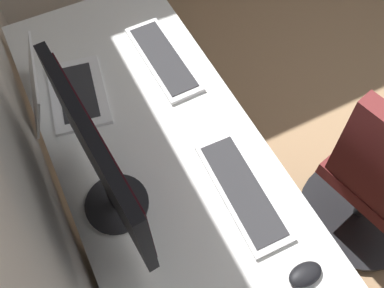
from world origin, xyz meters
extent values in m
cube|color=white|center=(0.39, 1.55, 0.71)|extent=(1.94, 0.68, 0.03)
cylinder|color=silver|center=(1.30, 1.27, 0.35)|extent=(0.05, 0.05, 0.70)
cylinder|color=silver|center=(1.30, 1.83, 0.35)|extent=(0.05, 0.05, 0.70)
cube|color=white|center=(0.22, 1.58, 0.35)|extent=(0.40, 0.50, 0.69)
cube|color=silver|center=(0.22, 1.33, 0.35)|extent=(0.37, 0.01, 0.61)
cylinder|color=black|center=(0.42, 1.75, 0.74)|extent=(0.20, 0.20, 0.01)
cylinder|color=black|center=(0.42, 1.75, 0.79)|extent=(0.04, 0.04, 0.10)
cube|color=black|center=(0.42, 1.75, 1.02)|extent=(0.53, 0.07, 0.36)
cube|color=#330F14|center=(0.42, 1.74, 1.02)|extent=(0.49, 0.04, 0.31)
cube|color=white|center=(0.89, 1.72, 0.74)|extent=(0.35, 0.25, 0.01)
cube|color=#262628|center=(0.89, 1.72, 0.75)|extent=(0.28, 0.17, 0.00)
cube|color=white|center=(0.91, 1.85, 0.83)|extent=(0.33, 0.12, 0.18)
cube|color=black|center=(0.91, 1.85, 0.83)|extent=(0.30, 0.10, 0.15)
cube|color=silver|center=(0.28, 1.38, 0.74)|extent=(0.42, 0.15, 0.02)
cube|color=#2D2D30|center=(0.28, 1.38, 0.75)|extent=(0.38, 0.12, 0.00)
cube|color=silver|center=(0.90, 1.37, 0.74)|extent=(0.42, 0.15, 0.02)
cube|color=#2D2D30|center=(0.90, 1.37, 0.75)|extent=(0.38, 0.12, 0.00)
ellipsoid|color=black|center=(-0.03, 1.36, 0.75)|extent=(0.06, 0.10, 0.03)
cylinder|color=black|center=(0.15, 0.71, 0.24)|extent=(0.05, 0.05, 0.37)
cylinder|color=black|center=(0.15, 0.71, 0.04)|extent=(0.56, 0.56, 0.03)
camera|label=1|loc=(-0.12, 1.76, 1.92)|focal=37.84mm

